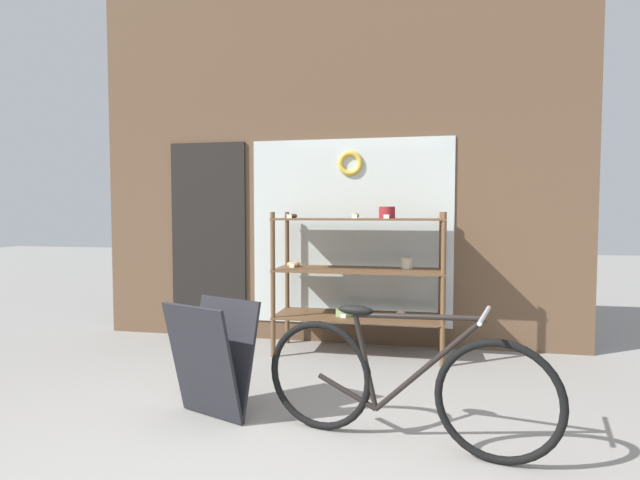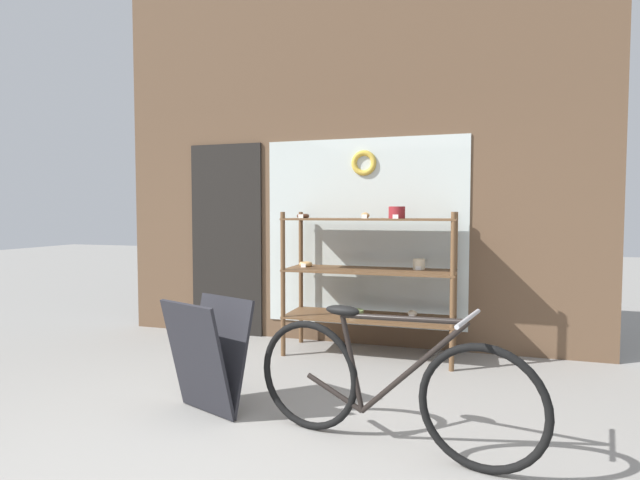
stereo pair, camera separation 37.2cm
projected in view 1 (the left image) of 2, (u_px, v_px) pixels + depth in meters
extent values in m
cube|color=brown|center=(332.00, 150.00, 5.14)|extent=(5.06, 0.08, 4.00)
cube|color=silver|center=(350.00, 232.00, 5.10)|extent=(2.06, 0.02, 1.90)
cube|color=black|center=(209.00, 240.00, 5.40)|extent=(0.84, 0.03, 2.10)
torus|color=gold|center=(350.00, 163.00, 5.04)|extent=(0.26, 0.06, 0.26)
cylinder|color=brown|center=(273.00, 285.00, 4.64)|extent=(0.04, 0.04, 1.36)
cylinder|color=brown|center=(443.00, 290.00, 4.33)|extent=(0.04, 0.04, 1.36)
cylinder|color=brown|center=(287.00, 278.00, 5.14)|extent=(0.04, 0.04, 1.36)
cylinder|color=brown|center=(441.00, 282.00, 4.83)|extent=(0.04, 0.04, 1.36)
cube|color=brown|center=(358.00, 316.00, 4.75)|extent=(1.59, 0.55, 0.02)
cube|color=brown|center=(359.00, 270.00, 4.73)|extent=(1.59, 0.55, 0.02)
cube|color=brown|center=(359.00, 219.00, 4.70)|extent=(1.59, 0.55, 0.02)
ellipsoid|color=beige|center=(401.00, 312.00, 4.76)|extent=(0.09, 0.08, 0.06)
cube|color=white|center=(401.00, 314.00, 4.71)|extent=(0.05, 0.00, 0.04)
cylinder|color=#7A995B|center=(345.00, 313.00, 4.72)|extent=(0.17, 0.17, 0.06)
cube|color=white|center=(343.00, 316.00, 4.63)|extent=(0.05, 0.00, 0.04)
ellipsoid|color=#AD7F4C|center=(355.00, 215.00, 4.67)|extent=(0.08, 0.07, 0.06)
cube|color=white|center=(354.00, 216.00, 4.62)|extent=(0.05, 0.00, 0.04)
cylinder|color=maroon|center=(387.00, 213.00, 4.55)|extent=(0.15, 0.15, 0.11)
cube|color=white|center=(386.00, 217.00, 4.47)|extent=(0.05, 0.00, 0.04)
torus|color=tan|center=(294.00, 264.00, 4.92)|extent=(0.13, 0.13, 0.05)
cube|color=white|center=(292.00, 266.00, 4.85)|extent=(0.05, 0.00, 0.04)
cylinder|color=beige|center=(407.00, 263.00, 4.78)|extent=(0.11, 0.11, 0.10)
cube|color=white|center=(407.00, 267.00, 4.72)|extent=(0.05, 0.00, 0.04)
torus|color=#4C2D1E|center=(291.00, 216.00, 4.88)|extent=(0.12, 0.12, 0.04)
cube|color=white|center=(289.00, 216.00, 4.81)|extent=(0.05, 0.00, 0.04)
torus|color=black|center=(319.00, 375.00, 3.10)|extent=(0.68, 0.20, 0.68)
torus|color=black|center=(498.00, 402.00, 2.67)|extent=(0.68, 0.20, 0.68)
cylinder|color=black|center=(427.00, 366.00, 2.82)|extent=(0.62, 0.17, 0.62)
cylinder|color=black|center=(416.00, 317.00, 2.83)|extent=(0.73, 0.20, 0.07)
cylinder|color=black|center=(366.00, 362.00, 2.97)|extent=(0.17, 0.07, 0.56)
cylinder|color=black|center=(347.00, 392.00, 3.03)|extent=(0.38, 0.12, 0.18)
ellipsoid|color=black|center=(355.00, 310.00, 2.98)|extent=(0.23, 0.14, 0.06)
cylinder|color=#B2B2B7|center=(484.00, 315.00, 2.68)|extent=(0.13, 0.45, 0.02)
cube|color=#232328|center=(202.00, 362.00, 3.21)|extent=(0.56, 0.38, 0.76)
cube|color=#232328|center=(222.00, 356.00, 3.36)|extent=(0.56, 0.38, 0.76)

